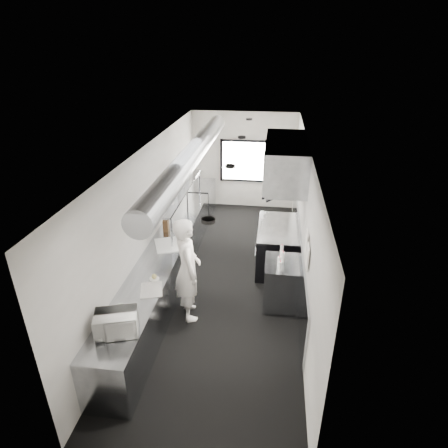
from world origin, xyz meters
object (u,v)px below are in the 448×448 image
(plate_stack_b, at_px, (172,190))
(plate_stack_d, at_px, (184,172))
(cutting_board, at_px, (167,245))
(squeeze_bottle_b, at_px, (279,262))
(deli_tub_a, at_px, (120,309))
(squeeze_bottle_c, at_px, (283,257))
(range, at_px, (276,246))
(knife_block, at_px, (166,225))
(plate_stack_c, at_px, (179,180))
(small_plate, at_px, (154,279))
(squeeze_bottle_d, at_px, (282,255))
(exhaust_hood, at_px, (285,161))
(prep_counter, at_px, (165,269))
(far_work_table, at_px, (200,199))
(plate_stack_a, at_px, (169,197))
(pass_shelf, at_px, (178,191))
(microwave, at_px, (116,323))
(squeeze_bottle_e, at_px, (282,250))
(bottle_station, at_px, (282,283))
(deli_tub_b, at_px, (114,312))
(squeeze_bottle_a, at_px, (280,266))
(line_cook, at_px, (188,269))

(plate_stack_b, height_order, plate_stack_d, plate_stack_d)
(cutting_board, distance_m, squeeze_bottle_b, 2.24)
(deli_tub_a, distance_m, squeeze_bottle_c, 2.97)
(range, height_order, plate_stack_d, plate_stack_d)
(knife_block, xyz_separation_m, plate_stack_c, (0.11, 0.86, 0.71))
(small_plate, distance_m, squeeze_bottle_d, 2.35)
(exhaust_hood, height_order, prep_counter, exhaust_hood)
(far_work_table, relative_size, squeeze_bottle_d, 7.34)
(exhaust_hood, relative_size, plate_stack_a, 8.09)
(plate_stack_b, distance_m, squeeze_bottle_c, 2.75)
(exhaust_hood, bearing_deg, pass_shelf, 172.53)
(microwave, bearing_deg, plate_stack_b, 74.11)
(exhaust_hood, xyz_separation_m, squeeze_bottle_e, (0.02, -1.08, -1.40))
(microwave, distance_m, squeeze_bottle_d, 3.22)
(bottle_station, distance_m, knife_block, 2.73)
(squeeze_bottle_e, bearing_deg, plate_stack_c, 146.41)
(bottle_station, bearing_deg, plate_stack_c, 141.62)
(deli_tub_b, bearing_deg, plate_stack_b, 88.00)
(range, bearing_deg, plate_stack_c, 168.21)
(prep_counter, relative_size, plate_stack_b, 19.78)
(prep_counter, bearing_deg, bottle_station, -4.97)
(range, bearing_deg, squeeze_bottle_a, -88.26)
(plate_stack_c, bearing_deg, deli_tub_b, -91.74)
(knife_block, bearing_deg, squeeze_bottle_b, -33.39)
(prep_counter, distance_m, squeeze_bottle_c, 2.36)
(prep_counter, height_order, squeeze_bottle_e, squeeze_bottle_e)
(plate_stack_a, bearing_deg, exhaust_hood, 12.46)
(pass_shelf, relative_size, deli_tub_a, 22.54)
(deli_tub_b, bearing_deg, pass_shelf, 87.87)
(small_plate, bearing_deg, plate_stack_d, 93.56)
(pass_shelf, xyz_separation_m, small_plate, (0.17, -2.53, -0.63))
(prep_counter, bearing_deg, squeeze_bottle_a, -12.03)
(knife_block, bearing_deg, line_cook, -70.31)
(deli_tub_b, height_order, plate_stack_a, plate_stack_a)
(prep_counter, distance_m, plate_stack_c, 2.11)
(plate_stack_a, xyz_separation_m, squeeze_bottle_d, (2.30, -0.74, -0.72))
(small_plate, height_order, plate_stack_c, plate_stack_c)
(pass_shelf, relative_size, squeeze_bottle_b, 15.83)
(plate_stack_b, bearing_deg, cutting_board, -83.57)
(squeeze_bottle_d, distance_m, squeeze_bottle_e, 0.17)
(plate_stack_b, bearing_deg, microwave, -88.62)
(squeeze_bottle_e, bearing_deg, pass_shelf, 149.19)
(knife_block, height_order, squeeze_bottle_e, knife_block)
(deli_tub_b, bearing_deg, squeeze_bottle_e, 41.04)
(exhaust_hood, distance_m, microwave, 4.39)
(prep_counter, distance_m, knife_block, 1.01)
(squeeze_bottle_c, height_order, squeeze_bottle_e, squeeze_bottle_c)
(line_cook, bearing_deg, squeeze_bottle_a, -102.55)
(plate_stack_c, distance_m, squeeze_bottle_a, 3.23)
(small_plate, distance_m, knife_block, 1.87)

